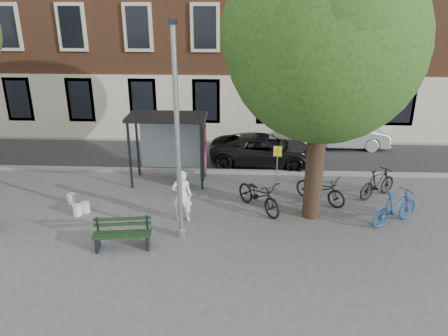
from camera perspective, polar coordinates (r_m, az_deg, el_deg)
ground at (r=13.14m, az=-5.57°, el=-8.90°), size 90.00×90.00×0.00m
road at (r=19.44m, az=-2.74°, el=1.67°), size 40.00×4.00×0.01m
curb_near at (r=17.57m, az=-3.34°, el=-0.40°), size 40.00×0.25×0.12m
curb_far at (r=21.31m, az=-2.25°, el=3.66°), size 40.00×0.25×0.12m
lamppost at (r=11.97m, az=-6.05°, el=2.65°), size 0.28×0.35×6.11m
tree_right at (r=12.80m, az=13.26°, el=16.46°), size 5.76×5.60×8.20m
bus_shelter at (r=16.18m, az=-5.95°, el=4.54°), size 2.85×1.45×2.62m
painter at (r=13.63m, az=-5.52°, el=-3.66°), size 0.66×0.48×1.70m
bench at (r=12.72m, az=-13.12°, el=-8.52°), size 1.67×0.75×0.83m
bike_a at (r=15.26m, az=12.48°, el=-2.68°), size 1.88×1.71×0.99m
bike_b at (r=14.50m, az=21.46°, el=-4.78°), size 1.90×1.44×1.14m
bike_c at (r=14.38m, az=4.57°, el=-3.52°), size 1.85×2.11×1.10m
bike_d at (r=16.18m, az=19.42°, el=-1.90°), size 1.71×1.41×1.05m
car_dark at (r=18.35m, az=5.21°, el=2.40°), size 4.61×2.42×1.24m
car_silver at (r=20.99m, az=15.33°, el=4.35°), size 4.10×1.54×1.34m
bucket_a at (r=15.05m, az=-17.65°, el=-4.92°), size 0.37×0.37×0.36m
bucket_b at (r=14.94m, az=-18.59°, el=-5.24°), size 0.32×0.32×0.36m
bucket_c at (r=15.81m, az=-19.32°, el=-3.82°), size 0.33×0.33×0.36m
notice_sign at (r=15.66m, az=6.97°, el=1.09°), size 0.29×0.07×1.70m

